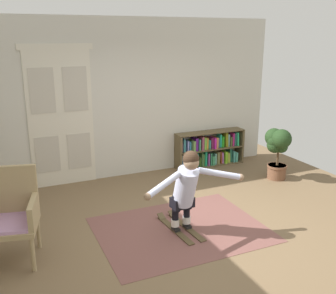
{
  "coord_description": "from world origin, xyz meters",
  "views": [
    {
      "loc": [
        -2.2,
        -4.23,
        2.58
      ],
      "look_at": [
        -0.03,
        0.63,
        1.05
      ],
      "focal_mm": 41.77,
      "sensor_mm": 36.0,
      "label": 1
    }
  ],
  "objects_px": {
    "bookshelf": "(209,150)",
    "potted_plant": "(277,147)",
    "wicker_chair": "(10,213)",
    "person_skier": "(186,186)",
    "skis_pair": "(180,227)"
  },
  "relations": [
    {
      "from": "wicker_chair",
      "to": "skis_pair",
      "type": "relative_size",
      "value": 1.18
    },
    {
      "from": "bookshelf",
      "to": "person_skier",
      "type": "distance_m",
      "value": 2.98
    },
    {
      "from": "bookshelf",
      "to": "person_skier",
      "type": "xyz_separation_m",
      "value": [
        -1.74,
        -2.39,
        0.37
      ]
    },
    {
      "from": "bookshelf",
      "to": "potted_plant",
      "type": "xyz_separation_m",
      "value": [
        0.73,
        -1.18,
        0.29
      ]
    },
    {
      "from": "person_skier",
      "to": "potted_plant",
      "type": "bearing_deg",
      "value": 26.2
    },
    {
      "from": "wicker_chair",
      "to": "potted_plant",
      "type": "distance_m",
      "value": 4.69
    },
    {
      "from": "person_skier",
      "to": "wicker_chair",
      "type": "bearing_deg",
      "value": 171.69
    },
    {
      "from": "wicker_chair",
      "to": "person_skier",
      "type": "bearing_deg",
      "value": -8.31
    },
    {
      "from": "wicker_chair",
      "to": "potted_plant",
      "type": "relative_size",
      "value": 1.13
    },
    {
      "from": "potted_plant",
      "to": "wicker_chair",
      "type": "bearing_deg",
      "value": -168.91
    },
    {
      "from": "potted_plant",
      "to": "skis_pair",
      "type": "bearing_deg",
      "value": -157.08
    },
    {
      "from": "person_skier",
      "to": "skis_pair",
      "type": "bearing_deg",
      "value": 94.14
    },
    {
      "from": "bookshelf",
      "to": "person_skier",
      "type": "height_order",
      "value": "person_skier"
    },
    {
      "from": "wicker_chair",
      "to": "potted_plant",
      "type": "bearing_deg",
      "value": 11.09
    },
    {
      "from": "wicker_chair",
      "to": "person_skier",
      "type": "relative_size",
      "value": 0.76
    }
  ]
}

